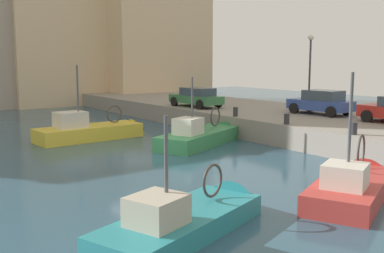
{
  "coord_description": "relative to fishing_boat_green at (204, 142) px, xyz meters",
  "views": [
    {
      "loc": [
        -10.25,
        -18.37,
        4.53
      ],
      "look_at": [
        2.94,
        0.16,
        1.2
      ],
      "focal_mm": 43.46,
      "sensor_mm": 36.0,
      "label": 1
    }
  ],
  "objects": [
    {
      "name": "mooring_bollard_south",
      "position": [
        2.83,
        -7.31,
        1.38
      ],
      "size": [
        0.28,
        0.28,
        0.55
      ],
      "primitive_type": "cylinder",
      "color": "#2D2D33",
      "rests_on": "quay_wall"
    },
    {
      "name": "fishing_boat_red",
      "position": [
        -1.73,
        -10.61,
        0.0
      ],
      "size": [
        6.25,
        4.21,
        5.01
      ],
      "color": "#BC3833",
      "rests_on": "ground"
    },
    {
      "name": "parked_car_green",
      "position": [
        4.12,
        6.35,
        1.79
      ],
      "size": [
        2.01,
        4.3,
        1.34
      ],
      "color": "#387547",
      "rests_on": "quay_wall"
    },
    {
      "name": "water_surface",
      "position": [
        -4.52,
        -1.31,
        -0.1
      ],
      "size": [
        80.0,
        80.0,
        0.0
      ],
      "primitive_type": "plane",
      "color": "#2D5166",
      "rests_on": "ground"
    },
    {
      "name": "mooring_bollard_north",
      "position": [
        2.83,
        0.69,
        1.38
      ],
      "size": [
        0.28,
        0.28,
        0.55
      ],
      "primitive_type": "cylinder",
      "color": "#2D2D33",
      "rests_on": "quay_wall"
    },
    {
      "name": "fishing_boat_green",
      "position": [
        0.0,
        0.0,
        0.0
      ],
      "size": [
        7.04,
        4.53,
        4.51
      ],
      "color": "#388951",
      "rests_on": "ground"
    },
    {
      "name": "quay_streetlamp",
      "position": [
        8.48,
        0.11,
        4.36
      ],
      "size": [
        0.36,
        0.36,
        4.83
      ],
      "color": "#38383D",
      "rests_on": "quay_wall"
    },
    {
      "name": "mooring_bollard_mid",
      "position": [
        2.83,
        -3.31,
        1.38
      ],
      "size": [
        0.28,
        0.28,
        0.55
      ],
      "primitive_type": "cylinder",
      "color": "#2D2D33",
      "rests_on": "quay_wall"
    },
    {
      "name": "fishing_boat_teal",
      "position": [
        -7.89,
        -9.97,
        -0.0
      ],
      "size": [
        6.37,
        3.76,
        4.03
      ],
      "color": "teal",
      "rests_on": "ground"
    },
    {
      "name": "parked_car_blue",
      "position": [
        7.68,
        -1.52,
        1.84
      ],
      "size": [
        2.11,
        3.96,
        1.46
      ],
      "color": "#334C9E",
      "rests_on": "quay_wall"
    },
    {
      "name": "quay_wall",
      "position": [
        6.98,
        -1.31,
        0.5
      ],
      "size": [
        9.0,
        56.0,
        1.2
      ],
      "primitive_type": "cube",
      "color": "gray",
      "rests_on": "ground"
    },
    {
      "name": "fishing_boat_yellow",
      "position": [
        -4.17,
        4.81,
        0.02
      ],
      "size": [
        6.85,
        2.44,
        5.1
      ],
      "color": "gold",
      "rests_on": "ground"
    }
  ]
}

